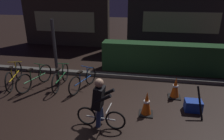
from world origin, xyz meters
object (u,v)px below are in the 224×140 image
Objects in this scene: blue_crate at (193,106)px; parked_bike_leftmost at (14,76)px; traffic_cone_near at (147,104)px; parked_bike_center_left at (61,77)px; traffic_cone_far at (175,88)px; street_post at (55,54)px; closed_umbrella at (200,103)px; cyclist at (100,103)px; parked_bike_left_mid at (35,78)px; parked_bike_center_right at (83,80)px.

parked_bike_leftmost is at bearing 174.05° from blue_crate.
blue_crate is at bearing 18.00° from traffic_cone_near.
parked_bike_leftmost is 0.99× the size of parked_bike_center_left.
traffic_cone_far is 0.80m from blue_crate.
street_post is 2.59× the size of closed_umbrella.
closed_umbrella is at bearing -108.28° from parked_bike_center_left.
cyclist reaches higher than blue_crate.
parked_bike_center_left is 4.16m from blue_crate.
parked_bike_left_mid is 3.51× the size of blue_crate.
traffic_cone_near is (2.85, -1.18, -0.02)m from parked_bike_center_left.
street_post is at bearing -94.95° from parked_bike_leftmost.
street_post is 1.43× the size of parked_bike_left_mid.
cyclist is at bearing -133.84° from parked_bike_leftmost.
parked_bike_center_right is (0.96, -0.18, -0.78)m from street_post.
parked_bike_left_mid is at bearing -153.63° from street_post.
closed_umbrella is at bearing 6.48° from traffic_cone_near.
traffic_cone_near is at bearing 78.97° from closed_umbrella.
parked_bike_leftmost is at bearing 158.02° from cyclist.
cyclist is (3.38, -1.69, 0.29)m from parked_bike_leftmost.
parked_bike_center_right is at bearing -98.42° from parked_bike_center_left.
cyclist is at bearing -154.38° from blue_crate.
traffic_cone_far is (3.84, -0.23, -0.78)m from street_post.
closed_umbrella is at bearing -61.48° from traffic_cone_far.
parked_bike_center_left is 3.60× the size of blue_crate.
parked_bike_center_left is (0.17, -0.12, -0.77)m from street_post.
parked_bike_left_mid is 0.84m from parked_bike_center_left.
street_post is at bearing 49.27° from parked_bike_center_left.
parked_bike_leftmost is 1.26× the size of cyclist.
parked_bike_center_right is (0.79, -0.06, -0.01)m from parked_bike_center_left.
closed_umbrella is at bearing -89.20° from parked_bike_center_right.
cyclist is (1.96, -2.00, -0.47)m from street_post.
cyclist is (1.79, -1.88, 0.30)m from parked_bike_center_left.
street_post reaches higher than parked_bike_left_mid.
street_post reaches higher than parked_bike_center_left.
blue_crate is at bearing -58.43° from traffic_cone_far.
parked_bike_leftmost is 3.57× the size of blue_crate.
parked_bike_left_mid is at bearing 112.03° from parked_bike_center_right.
cyclist is at bearing -108.22° from parked_bike_left_mid.
street_post is 3.39× the size of traffic_cone_near.
parked_bike_left_mid reaches higher than traffic_cone_far.
closed_umbrella is (4.99, -0.83, 0.05)m from parked_bike_left_mid.
traffic_cone_far is (4.49, 0.09, -0.01)m from parked_bike_left_mid.
street_post reaches higher than closed_umbrella.
parked_bike_center_right is at bearing -104.06° from parked_bike_leftmost.
blue_crate is at bearing 1.96° from closed_umbrella.
closed_umbrella is (2.38, 0.85, -0.25)m from cyclist.
closed_umbrella reaches higher than parked_bike_center_right.
street_post is 3.33× the size of traffic_cone_far.
parked_bike_center_left is at bearing 169.21° from blue_crate.
parked_bike_center_left is 2.61m from cyclist.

